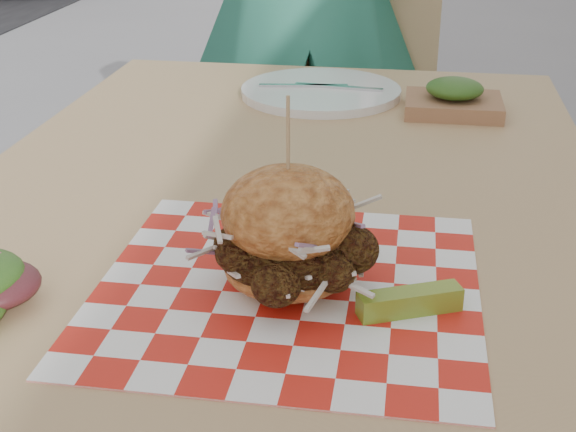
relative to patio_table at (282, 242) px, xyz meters
name	(u,v)px	position (x,y,z in m)	size (l,w,h in m)	color
patio_table	(282,242)	(0.00, 0.00, 0.00)	(0.80, 1.20, 0.75)	tan
patio_chair	(347,109)	(0.00, 0.98, -0.12)	(0.42, 0.43, 0.95)	tan
paper_liner	(288,286)	(0.05, -0.25, 0.08)	(0.36, 0.36, 0.00)	red
sandwich	(288,237)	(0.05, -0.25, 0.13)	(0.16, 0.16, 0.19)	#C87B38
pickle_spear	(410,302)	(0.16, -0.28, 0.09)	(0.10, 0.02, 0.02)	olive
place_setting	(321,91)	(0.00, 0.40, 0.09)	(0.27, 0.27, 0.02)	white
kraft_tray	(454,99)	(0.22, 0.34, 0.10)	(0.15, 0.12, 0.06)	#966644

